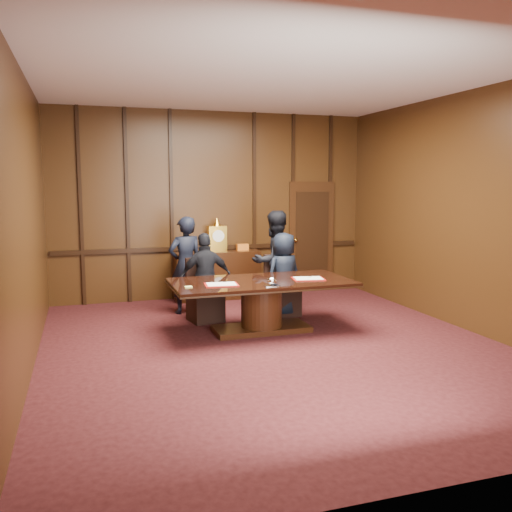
{
  "coord_description": "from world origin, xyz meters",
  "views": [
    {
      "loc": [
        -2.38,
        -6.53,
        2.16
      ],
      "look_at": [
        0.15,
        1.35,
        1.05
      ],
      "focal_mm": 38.0,
      "sensor_mm": 36.0,
      "label": 1
    }
  ],
  "objects_px": {
    "signatory_right": "(284,275)",
    "witness_right": "(274,261)",
    "conference_table": "(261,297)",
    "signatory_left": "(206,278)",
    "sideboard": "(217,273)",
    "witness_left": "(186,265)"
  },
  "relations": [
    {
      "from": "signatory_right",
      "to": "sideboard",
      "type": "bearing_deg",
      "value": -85.57
    },
    {
      "from": "witness_left",
      "to": "witness_right",
      "type": "bearing_deg",
      "value": 155.51
    },
    {
      "from": "signatory_right",
      "to": "witness_left",
      "type": "relative_size",
      "value": 0.85
    },
    {
      "from": "signatory_left",
      "to": "witness_left",
      "type": "xyz_separation_m",
      "value": [
        -0.19,
        0.69,
        0.11
      ]
    },
    {
      "from": "sideboard",
      "to": "signatory_right",
      "type": "height_order",
      "value": "sideboard"
    },
    {
      "from": "signatory_right",
      "to": "signatory_left",
      "type": "bearing_deg",
      "value": -19.17
    },
    {
      "from": "conference_table",
      "to": "witness_right",
      "type": "bearing_deg",
      "value": 62.02
    },
    {
      "from": "signatory_right",
      "to": "witness_right",
      "type": "distance_m",
      "value": 0.39
    },
    {
      "from": "sideboard",
      "to": "signatory_left",
      "type": "distance_m",
      "value": 1.75
    },
    {
      "from": "signatory_left",
      "to": "signatory_right",
      "type": "height_order",
      "value": "signatory_left"
    },
    {
      "from": "signatory_left",
      "to": "witness_right",
      "type": "height_order",
      "value": "witness_right"
    },
    {
      "from": "conference_table",
      "to": "signatory_left",
      "type": "xyz_separation_m",
      "value": [
        -0.65,
        0.8,
        0.19
      ]
    },
    {
      "from": "signatory_left",
      "to": "witness_left",
      "type": "bearing_deg",
      "value": -76.05
    },
    {
      "from": "signatory_right",
      "to": "witness_right",
      "type": "xyz_separation_m",
      "value": [
        -0.04,
        0.35,
        0.17
      ]
    },
    {
      "from": "witness_left",
      "to": "conference_table",
      "type": "bearing_deg",
      "value": 108.08
    },
    {
      "from": "signatory_right",
      "to": "witness_right",
      "type": "height_order",
      "value": "witness_right"
    },
    {
      "from": "witness_left",
      "to": "witness_right",
      "type": "xyz_separation_m",
      "value": [
        1.45,
        -0.34,
        0.04
      ]
    },
    {
      "from": "witness_left",
      "to": "signatory_left",
      "type": "bearing_deg",
      "value": 93.94
    },
    {
      "from": "signatory_left",
      "to": "conference_table",
      "type": "bearing_deg",
      "value": 127.83
    },
    {
      "from": "conference_table",
      "to": "signatory_right",
      "type": "xyz_separation_m",
      "value": [
        0.65,
        0.8,
        0.18
      ]
    },
    {
      "from": "signatory_left",
      "to": "witness_left",
      "type": "distance_m",
      "value": 0.72
    },
    {
      "from": "sideboard",
      "to": "witness_left",
      "type": "xyz_separation_m",
      "value": [
        -0.77,
        -0.95,
        0.33
      ]
    }
  ]
}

